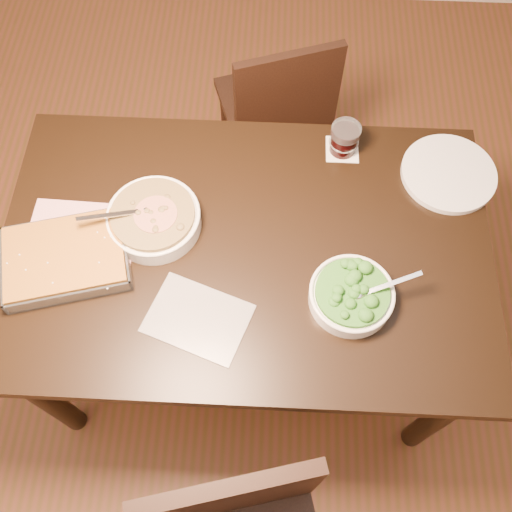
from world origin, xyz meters
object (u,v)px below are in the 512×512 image
table (246,261)px  chair_far (278,108)px  broccoli_bowl (351,295)px  dinner_plate (449,173)px  stew_bowl (154,219)px  baking_dish (66,258)px  wine_tumbler (344,138)px

table → chair_far: (0.08, 0.77, -0.19)m
broccoli_bowl → dinner_plate: 0.52m
table → broccoli_bowl: bearing=-27.6°
stew_bowl → baking_dish: size_ratio=0.74×
broccoli_bowl → wine_tumbler: size_ratio=2.56×
dinner_plate → chair_far: size_ratio=0.34×
stew_bowl → chair_far: stew_bowl is taller
chair_far → broccoli_bowl: bearing=84.2°
wine_tumbler → chair_far: 0.58m
dinner_plate → table: bearing=-155.8°
stew_bowl → table: bearing=-11.9°
table → dinner_plate: size_ratio=4.91×
stew_bowl → broccoli_bowl: (0.55, -0.21, -0.00)m
wine_tumbler → dinner_plate: size_ratio=0.35×
dinner_plate → chair_far: bearing=136.3°
stew_bowl → baking_dish: 0.26m
wine_tumbler → chair_far: (-0.20, 0.42, -0.34)m
stew_bowl → chair_far: 0.85m
table → baking_dish: bearing=-170.8°
broccoli_bowl → chair_far: 1.00m
stew_bowl → chair_far: (0.34, 0.71, -0.32)m
wine_tumbler → dinner_plate: (0.32, -0.08, -0.05)m
baking_dish → dinner_plate: baking_dish is taller
stew_bowl → dinner_plate: (0.86, 0.22, -0.03)m
stew_bowl → broccoli_bowl: stew_bowl is taller
stew_bowl → chair_far: bearing=64.5°
broccoli_bowl → chair_far: size_ratio=0.31×
chair_far → wine_tumbler: bearing=97.2°
wine_tumbler → chair_far: wine_tumbler is taller
broccoli_bowl → chair_far: broccoli_bowl is taller
table → dinner_plate: (0.60, 0.27, 0.10)m
baking_dish → broccoli_bowl: bearing=-20.4°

